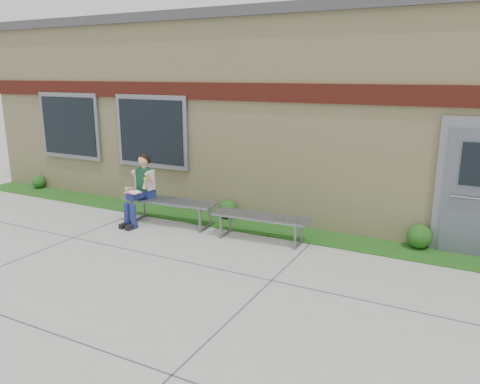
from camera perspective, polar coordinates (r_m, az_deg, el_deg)
The scene contains 9 objects.
ground at distance 7.03m, azimuth -5.44°, elevation -10.65°, with size 80.00×80.00×0.00m, color #9E9E99.
grass_strip at distance 9.16m, azimuth 3.41°, elevation -4.51°, with size 16.00×0.80×0.02m, color #214913.
school_building at distance 11.88m, azimuth 10.35°, elevation 9.94°, with size 16.20×6.22×4.20m.
bench_left at distance 9.45m, azimuth -8.51°, elevation -1.64°, with size 1.98×0.70×0.50m.
bench_right at distance 8.48m, azimuth 2.55°, elevation -3.58°, with size 1.81×0.61×0.46m.
girl at distance 9.53m, azimuth -12.04°, elevation 0.56°, with size 0.48×0.83×1.40m.
shrub_west at distance 13.37m, azimuth -23.32°, elevation 1.14°, with size 0.33×0.33×0.33m, color #214913.
shrub_mid at distance 9.75m, azimuth -1.52°, elevation -2.08°, with size 0.38×0.38×0.38m, color #214913.
shrub_east at distance 8.66m, azimuth 21.02°, elevation -5.06°, with size 0.42×0.42×0.42m, color #214913.
Camera 1 is at (3.50, -5.33, 2.96)m, focal length 35.00 mm.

